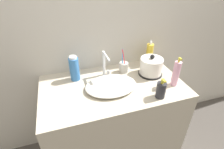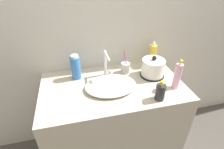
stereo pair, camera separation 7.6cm
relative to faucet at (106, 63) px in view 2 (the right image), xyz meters
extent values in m
cube|color=beige|center=(0.02, 0.19, 0.37)|extent=(6.00, 0.04, 2.60)
cube|color=#B7AD99|center=(0.02, -0.14, -0.53)|extent=(1.10, 0.62, 0.81)
ellipsoid|color=silver|center=(0.00, -0.17, -0.10)|extent=(0.39, 0.29, 0.05)
cylinder|color=silver|center=(0.00, 0.02, -0.02)|extent=(0.02, 0.02, 0.22)
cylinder|color=silver|center=(0.00, -0.06, 0.08)|extent=(0.02, 0.16, 0.02)
cylinder|color=silver|center=(0.03, 0.02, -0.11)|extent=(0.02, 0.02, 0.04)
cylinder|color=black|center=(0.37, -0.08, -0.12)|extent=(0.20, 0.20, 0.01)
cylinder|color=white|center=(0.37, -0.08, -0.05)|extent=(0.19, 0.19, 0.15)
sphere|color=black|center=(0.37, -0.08, 0.04)|extent=(0.04, 0.04, 0.04)
cylinder|color=#B7B2A8|center=(0.17, 0.02, -0.08)|extent=(0.08, 0.08, 0.09)
cylinder|color=#338CE0|center=(0.15, 0.02, 0.00)|extent=(0.01, 0.02, 0.18)
cylinder|color=#E5333F|center=(0.16, 0.01, 0.00)|extent=(0.04, 0.02, 0.18)
cylinder|color=#EAA8C6|center=(0.47, -0.27, -0.03)|extent=(0.05, 0.05, 0.20)
cylinder|color=gold|center=(0.47, -0.27, 0.08)|extent=(0.01, 0.01, 0.02)
cube|color=gold|center=(0.47, -0.28, 0.10)|extent=(0.01, 0.03, 0.01)
cylinder|color=gold|center=(0.43, 0.08, -0.03)|extent=(0.06, 0.06, 0.20)
cylinder|color=white|center=(0.43, 0.08, 0.08)|extent=(0.02, 0.02, 0.02)
cone|color=white|center=(0.43, 0.08, 0.10)|extent=(0.02, 0.02, 0.02)
cylinder|color=#3370B7|center=(-0.24, 0.03, -0.03)|extent=(0.08, 0.08, 0.19)
cylinder|color=white|center=(-0.24, 0.03, 0.07)|extent=(0.06, 0.06, 0.02)
cylinder|color=#28282D|center=(0.29, -0.37, -0.07)|extent=(0.07, 0.07, 0.12)
cylinder|color=gold|center=(0.29, -0.37, 0.00)|extent=(0.02, 0.02, 0.02)
cube|color=gold|center=(0.29, -0.38, 0.02)|extent=(0.02, 0.04, 0.01)
camera|label=1|loc=(-0.32, -1.17, 0.67)|focal=28.00mm
camera|label=2|loc=(-0.24, -1.19, 0.67)|focal=28.00mm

